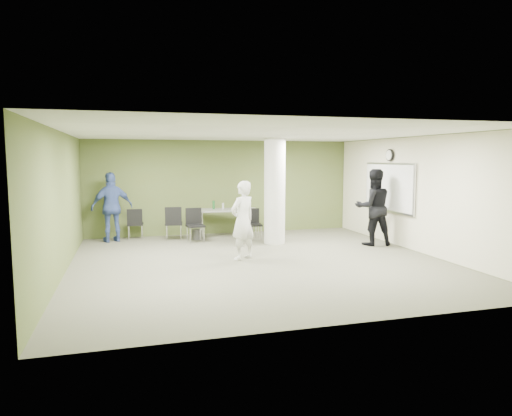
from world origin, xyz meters
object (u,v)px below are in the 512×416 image
object	(u,v)px
chair_back_left	(135,222)
man_black	(373,207)
man_blue	(112,207)
woman_white	(243,220)
folding_table	(228,211)

from	to	relation	value
chair_back_left	man_black	world-z (taller)	man_black
man_blue	woman_white	bearing A→B (deg)	116.05
folding_table	woman_white	size ratio (longest dim) A/B	1.00
chair_back_left	woman_white	world-z (taller)	woman_white
folding_table	chair_back_left	bearing A→B (deg)	-178.81
man_blue	folding_table	bearing A→B (deg)	161.48
woman_white	man_blue	distance (m)	4.22
folding_table	man_blue	xyz separation A→B (m)	(-3.19, 0.08, 0.19)
folding_table	man_black	xyz separation A→B (m)	(3.39, -2.26, 0.24)
folding_table	woman_white	bearing A→B (deg)	-89.05
chair_back_left	woman_white	distance (m)	4.00
folding_table	man_black	world-z (taller)	man_black
man_black	man_blue	xyz separation A→B (m)	(-6.58, 2.34, -0.05)
folding_table	man_black	size ratio (longest dim) A/B	0.89
chair_back_left	man_blue	size ratio (longest dim) A/B	0.46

